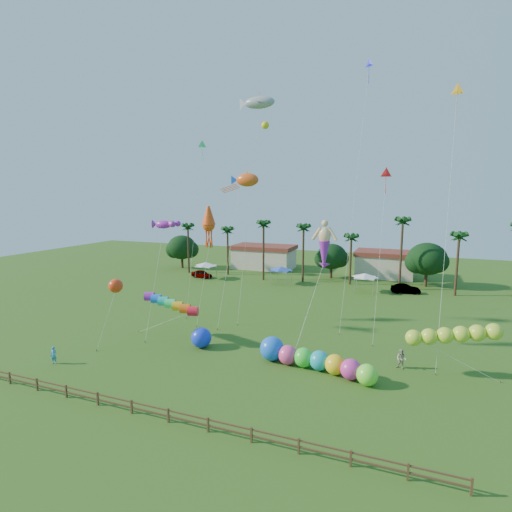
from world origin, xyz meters
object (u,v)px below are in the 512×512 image
(blue_ball, at_px, (201,338))
(car_a, at_px, (202,274))
(car_b, at_px, (405,289))
(spectator_b, at_px, (401,359))
(spectator_a, at_px, (54,355))
(caterpillar_inflatable, at_px, (311,359))

(blue_ball, bearing_deg, car_a, 119.12)
(car_b, xyz_separation_m, spectator_b, (0.23, -29.16, 0.18))
(car_a, xyz_separation_m, blue_ball, (16.75, -30.08, 0.32))
(spectator_a, distance_m, blue_ball, 13.34)
(car_a, xyz_separation_m, spectator_a, (6.34, -38.40, 0.11))
(car_b, relative_size, blue_ball, 2.10)
(car_a, distance_m, blue_ball, 34.43)
(car_a, distance_m, caterpillar_inflatable, 41.95)
(car_a, xyz_separation_m, spectator_b, (35.46, -28.03, 0.19))
(car_a, height_order, spectator_a, spectator_a)
(caterpillar_inflatable, distance_m, blue_ball, 11.48)
(spectator_a, bearing_deg, spectator_b, 3.49)
(spectator_a, bearing_deg, car_a, 83.25)
(spectator_a, relative_size, caterpillar_inflatable, 0.15)
(car_a, bearing_deg, blue_ball, -139.85)
(car_b, relative_size, spectator_a, 2.66)
(blue_ball, bearing_deg, spectator_a, -141.38)
(spectator_b, relative_size, caterpillar_inflatable, 0.16)
(car_b, xyz_separation_m, blue_ball, (-18.47, -31.21, 0.31))
(caterpillar_inflatable, bearing_deg, spectator_b, 33.84)
(car_b, distance_m, spectator_b, 29.16)
(spectator_b, bearing_deg, spectator_a, -139.76)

